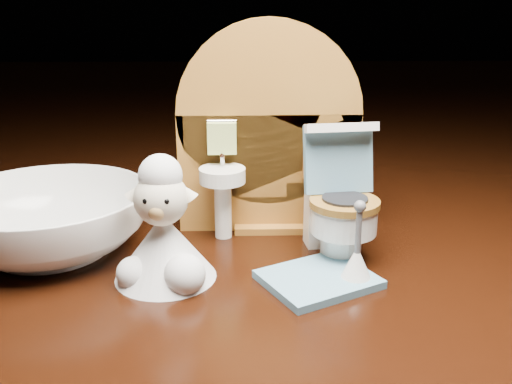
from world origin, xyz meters
TOP-DOWN VIEW (x-y plane):
  - backdrop_panel at (-0.00, 0.06)m, footprint 0.13×0.05m
  - toy_toilet at (0.04, 0.02)m, footprint 0.05×0.06m
  - bath_mat at (0.03, -0.03)m, footprint 0.08×0.07m
  - toilet_brush at (0.05, -0.03)m, footprint 0.02×0.02m
  - plush_lamb at (-0.07, -0.02)m, footprint 0.06×0.06m
  - ceramic_bowl at (-0.15, 0.03)m, footprint 0.16×0.16m

SIDE VIEW (x-z plane):
  - bath_mat at x=0.03m, z-range 0.00..0.00m
  - toilet_brush at x=0.05m, z-range -0.01..0.04m
  - ceramic_bowl at x=-0.15m, z-range 0.00..0.04m
  - plush_lamb at x=-0.07m, z-range -0.01..0.07m
  - toy_toilet at x=0.04m, z-range -0.01..0.08m
  - backdrop_panel at x=0.00m, z-range -0.01..0.14m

